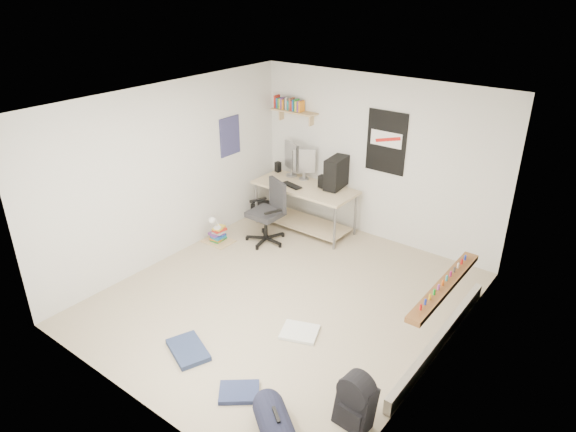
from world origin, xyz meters
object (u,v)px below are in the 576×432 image
Objects in this scene: desk at (305,208)px; office_chair at (266,212)px; book_stack at (218,233)px; duffel_bag at (276,429)px; backpack at (355,405)px.

office_chair reaches higher than desk.
office_chair is at bearing -89.33° from desk.
duffel_bag is at bearing -37.92° from book_stack.
backpack is at bearing -14.15° from office_chair.
office_chair is 2.22× the size of backpack.
desk reaches higher than book_stack.
desk is 2.86× the size of duffel_bag.
desk is 4.02m from backpack.
desk is 4.23m from duffel_bag.
book_stack is at bearing -117.93° from office_chair.
desk is 4.17× the size of book_stack.
office_chair reaches higher than backpack.
desk is 1.68× the size of office_chair.
backpack is at bearing -26.89° from book_stack.
book_stack is (-0.58, -0.46, -0.34)m from office_chair.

